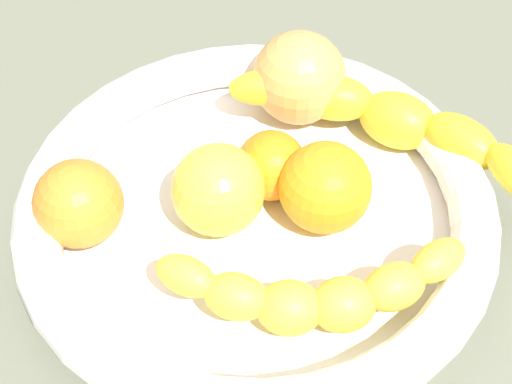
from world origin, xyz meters
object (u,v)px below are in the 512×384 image
Objects in this scene: fruit_bowl at (256,213)px; orange_mid_right at (268,165)px; apple_yellow at (218,190)px; banana_draped_left at (315,293)px; peach_blush at (299,78)px; banana_draped_right at (394,122)px; orange_mid_left at (79,204)px; orange_front at (325,188)px.

fruit_bowl is 6.59× the size of orange_mid_right.
fruit_bowl is at bearing 110.58° from apple_yellow.
apple_yellow reaches higher than fruit_bowl.
peach_blush reaches higher than banana_draped_left.
banana_draped_right is at bearing 133.66° from orange_mid_right.
orange_mid_left is at bearing -92.94° from banana_draped_left.
peach_blush reaches higher than fruit_bowl.
fruit_bowl is 5.46× the size of orange_mid_left.
orange_mid_right is (7.07, -7.41, -0.32)cm from banana_draped_right.
banana_draped_right is 8.09cm from peach_blush.
banana_draped_right is at bearing 144.86° from fruit_bowl.
banana_draped_right is 3.99× the size of apple_yellow.
banana_draped_right is (-16.22, 0.97, 0.30)cm from banana_draped_left.
orange_mid_left is (5.19, -10.76, 2.29)cm from fruit_bowl.
orange_front is (-7.91, -1.85, 0.65)cm from banana_draped_left.
orange_mid_left is 9.38cm from apple_yellow.
orange_mid_left is at bearing -62.86° from apple_yellow.
banana_draped_right is 14.64cm from apple_yellow.
fruit_bowl is at bearing -35.14° from banana_draped_right.
orange_mid_right is at bearing -105.05° from orange_front.
orange_front is 0.99× the size of apple_yellow.
orange_front reaches higher than fruit_bowl.
orange_front is (8.30, -2.82, 0.35)cm from banana_draped_right.
orange_front is 0.88× the size of peach_blush.
orange_mid_left is at bearing -64.98° from orange_front.
orange_front is at bearing 74.95° from orange_mid_right.
orange_front reaches higher than orange_mid_left.
banana_draped_right is 10.25cm from orange_mid_right.
orange_front is at bearing 27.86° from peach_blush.
peach_blush is at bearing -158.40° from banana_draped_left.
banana_draped_left is at bearing 59.07° from apple_yellow.
apple_yellow is at bearing -28.35° from orange_mid_right.
banana_draped_left reaches higher than fruit_bowl.
peach_blush reaches higher than orange_mid_left.
fruit_bowl is at bearing -66.77° from orange_front.
orange_mid_right is 0.78× the size of apple_yellow.
orange_front is at bearing 115.02° from orange_mid_left.
apple_yellow is (-4.28, 8.35, 0.17)cm from orange_mid_left.
orange_mid_left is 13.38cm from orange_mid_right.
peach_blush is at bearing -176.13° from fruit_bowl.
fruit_bowl is 1.78× the size of banana_draped_left.
peach_blush is (-1.36, -7.93, 0.78)cm from banana_draped_right.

